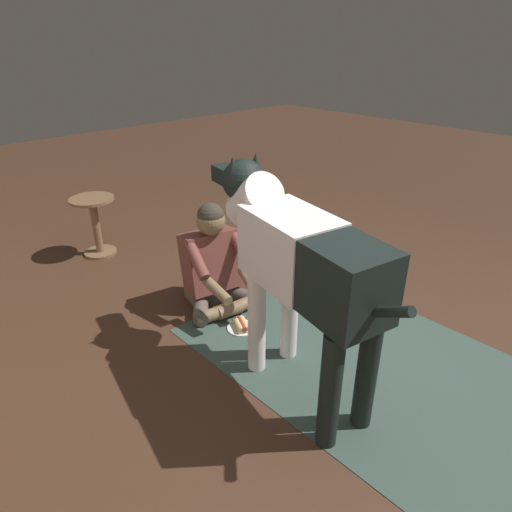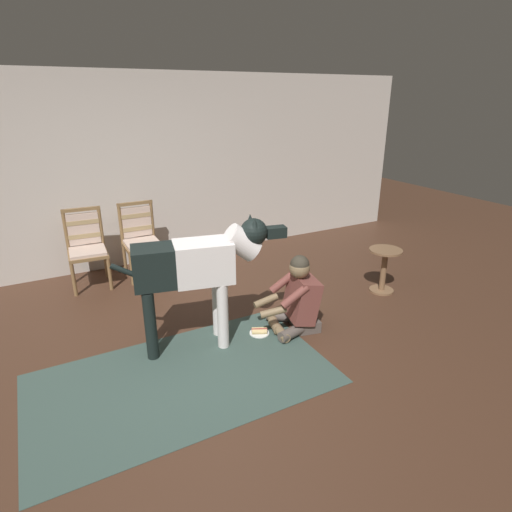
# 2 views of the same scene
# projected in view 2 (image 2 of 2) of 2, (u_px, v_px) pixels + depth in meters

# --- Properties ---
(ground_plane) EXTENTS (16.20, 16.20, 0.00)m
(ground_plane) POSITION_uv_depth(u_px,v_px,m) (211.00, 369.00, 3.77)
(ground_plane) COLOR #442A1D
(back_wall) EXTENTS (9.36, 0.10, 2.60)m
(back_wall) POSITION_uv_depth(u_px,v_px,m) (124.00, 173.00, 5.71)
(back_wall) COLOR beige
(back_wall) RESTS_ON ground
(area_rug) EXTENTS (2.52, 1.45, 0.01)m
(area_rug) POSITION_uv_depth(u_px,v_px,m) (183.00, 379.00, 3.63)
(area_rug) COLOR #364A44
(area_rug) RESTS_ON ground
(dining_chair_left_of_pair) EXTENTS (0.49, 0.49, 0.98)m
(dining_chair_left_of_pair) POSITION_uv_depth(u_px,v_px,m) (86.00, 244.00, 5.28)
(dining_chair_left_of_pair) COLOR brown
(dining_chair_left_of_pair) RESTS_ON ground
(dining_chair_right_of_pair) EXTENTS (0.46, 0.47, 0.98)m
(dining_chair_right_of_pair) POSITION_uv_depth(u_px,v_px,m) (140.00, 236.00, 5.58)
(dining_chair_right_of_pair) COLOR brown
(dining_chair_right_of_pair) RESTS_ON ground
(person_sitting_on_floor) EXTENTS (0.69, 0.57, 0.81)m
(person_sitting_on_floor) POSITION_uv_depth(u_px,v_px,m) (297.00, 300.00, 4.31)
(person_sitting_on_floor) COLOR #554B45
(person_sitting_on_floor) RESTS_ON ground
(large_dog) EXTENTS (1.60, 0.52, 1.25)m
(large_dog) POSITION_uv_depth(u_px,v_px,m) (197.00, 266.00, 3.88)
(large_dog) COLOR silver
(large_dog) RESTS_ON ground
(hot_dog_on_plate) EXTENTS (0.20, 0.20, 0.06)m
(hot_dog_on_plate) POSITION_uv_depth(u_px,v_px,m) (259.00, 331.00, 4.32)
(hot_dog_on_plate) COLOR white
(hot_dog_on_plate) RESTS_ON ground
(round_side_table) EXTENTS (0.39, 0.39, 0.55)m
(round_side_table) POSITION_uv_depth(u_px,v_px,m) (384.00, 267.00, 5.15)
(round_side_table) COLOR brown
(round_side_table) RESTS_ON ground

